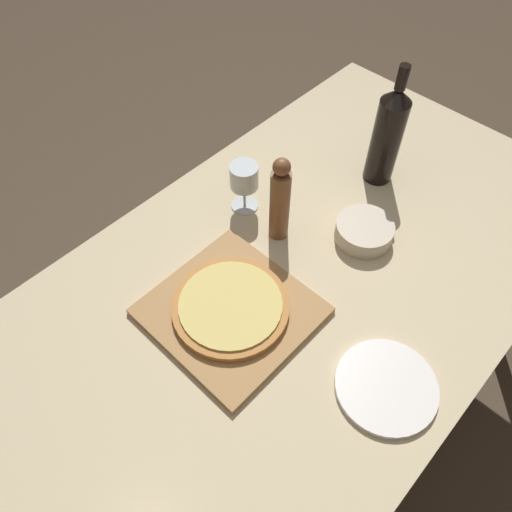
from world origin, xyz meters
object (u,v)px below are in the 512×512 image
Objects in this scene: wine_glass at (244,179)px; pizza at (231,306)px; wine_bottle at (387,135)px; pepper_mill at (280,201)px; small_bowl at (364,231)px.

pizza is at bearing -51.09° from wine_glass.
wine_bottle is 0.36m from pepper_mill.
wine_glass is (-0.13, 0.01, -0.02)m from pepper_mill.
pepper_mill is 0.13m from wine_glass.
pepper_mill is at bearing 107.93° from pizza.
wine_bottle is at bearing 60.61° from wine_glass.
small_bowl is (0.09, 0.40, -0.00)m from pizza.
pepper_mill reaches higher than pizza.
pizza is 0.77× the size of wine_bottle.
wine_bottle is 0.40m from wine_glass.
wine_bottle is 0.27m from small_bowl.
pepper_mill reaches higher than small_bowl.
wine_glass is (-0.20, -0.35, -0.05)m from wine_bottle.
wine_bottle is 2.44× the size of wine_glass.
wine_bottle reaches higher than pizza.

